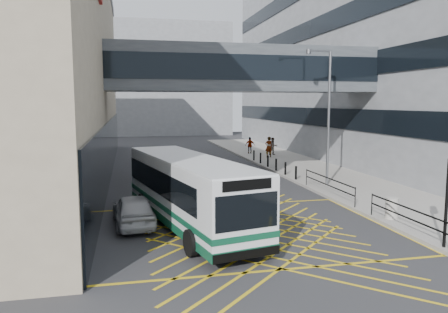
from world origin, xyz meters
TOP-DOWN VIEW (x-y plane):
  - ground at (0.00, 0.00)m, footprint 120.00×120.00m
  - building_right at (23.98, 24.00)m, footprint 24.09×44.00m
  - building_far at (-2.00, 60.00)m, footprint 28.00×16.00m
  - skybridge at (3.00, 12.00)m, footprint 20.00×4.10m
  - pavement at (9.00, 15.00)m, footprint 6.00×54.00m
  - box_junction at (0.00, 0.00)m, footprint 12.00×9.00m
  - bus at (-2.22, 1.06)m, footprint 4.68×10.88m
  - car_white at (-4.50, 1.65)m, footprint 2.17×4.54m
  - car_dark at (-0.68, 12.51)m, footprint 3.06×4.74m
  - car_silver at (0.43, 15.01)m, footprint 2.78×4.32m
  - street_lamp at (7.31, 7.87)m, footprint 1.86×0.65m
  - litter_bin at (6.68, -0.24)m, footprint 0.54×0.54m
  - kerb_railings at (6.15, 1.78)m, footprint 0.05×12.54m
  - bollards at (6.25, 15.00)m, footprint 0.14×10.14m
  - pedestrian_a at (8.23, 21.84)m, footprint 0.81×0.60m
  - pedestrian_b at (9.23, 23.50)m, footprint 0.86×0.53m
  - pedestrian_c at (7.35, 25.15)m, footprint 1.02×0.58m

SIDE VIEW (x-z plane):
  - ground at x=0.00m, z-range 0.00..0.00m
  - box_junction at x=0.00m, z-range 0.00..0.01m
  - pavement at x=9.00m, z-range 0.00..0.16m
  - bollards at x=6.25m, z-range 0.16..1.06m
  - car_silver at x=0.43m, z-range 0.00..1.24m
  - litter_bin at x=6.68m, z-range 0.16..1.10m
  - car_dark at x=-0.68m, z-range 0.00..1.38m
  - car_white at x=-4.50m, z-range 0.00..1.40m
  - kerb_railings at x=6.15m, z-range 0.38..1.38m
  - pedestrian_c at x=7.35m, z-range 0.16..1.80m
  - pedestrian_b at x=9.23m, z-range 0.16..1.85m
  - pedestrian_a at x=8.23m, z-range 0.16..2.09m
  - bus at x=-2.22m, z-range 0.11..3.08m
  - street_lamp at x=7.31m, z-range 0.73..8.98m
  - skybridge at x=3.00m, z-range 6.00..9.00m
  - building_far at x=-2.00m, z-range 0.00..18.00m
  - building_right at x=23.98m, z-range 0.00..20.00m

